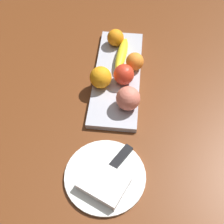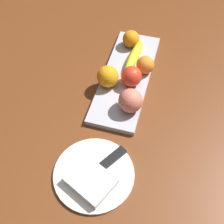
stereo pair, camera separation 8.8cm
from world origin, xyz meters
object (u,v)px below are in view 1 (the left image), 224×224
at_px(fruit_tray, 117,76).
at_px(apple, 124,74).
at_px(dinner_plate, 105,176).
at_px(knife, 117,162).
at_px(orange_near_apple, 115,38).
at_px(folded_napkin, 104,183).
at_px(orange_near_banana, 135,61).
at_px(banana, 122,55).
at_px(orange_center, 101,77).
at_px(peach, 128,98).

height_order(fruit_tray, apple, apple).
relative_size(dinner_plate, knife, 1.36).
relative_size(orange_near_apple, folded_napkin, 0.52).
height_order(orange_near_banana, knife, orange_near_banana).
bearing_deg(banana, dinner_plate, 4.63).
xyz_separation_m(apple, knife, (0.30, 0.01, -0.04)).
distance_m(banana, dinner_plate, 0.45).
bearing_deg(dinner_plate, folded_napkin, -0.00).
bearing_deg(folded_napkin, banana, 179.09).
relative_size(apple, orange_center, 0.95).
distance_m(orange_near_apple, orange_center, 0.21).
bearing_deg(banana, knife, 8.54).
bearing_deg(knife, fruit_tray, -142.76).
distance_m(orange_near_apple, folded_napkin, 0.55).
bearing_deg(orange_near_banana, apple, -25.63).
bearing_deg(orange_near_apple, peach, 12.92).
bearing_deg(peach, orange_near_banana, 176.16).
distance_m(peach, dinner_plate, 0.25).
xyz_separation_m(orange_center, knife, (0.28, 0.08, -0.04)).
height_order(orange_center, peach, peach).
xyz_separation_m(peach, dinner_plate, (0.24, -0.04, -0.05)).
bearing_deg(peach, fruit_tray, -161.81).
height_order(apple, knife, apple).
height_order(fruit_tray, dinner_plate, fruit_tray).
relative_size(apple, peach, 0.91).
xyz_separation_m(orange_near_apple, peach, (0.29, 0.07, 0.01)).
height_order(orange_near_apple, orange_near_banana, same).
distance_m(orange_near_banana, orange_center, 0.14).
xyz_separation_m(peach, knife, (0.20, -0.02, -0.04)).
xyz_separation_m(fruit_tray, banana, (-0.08, 0.01, 0.03)).
distance_m(orange_near_banana, folded_napkin, 0.44).
xyz_separation_m(fruit_tray, folded_napkin, (0.40, -0.00, 0.01)).
height_order(apple, peach, peach).
bearing_deg(orange_near_apple, fruit_tray, 8.02).
relative_size(orange_near_apple, orange_near_banana, 1.00).
bearing_deg(orange_center, orange_near_banana, 130.35).
bearing_deg(knife, banana, -144.77).
bearing_deg(orange_near_banana, peach, -3.84).
bearing_deg(orange_near_apple, apple, 13.61).
relative_size(fruit_tray, apple, 6.46).
bearing_deg(peach, banana, -170.21).
bearing_deg(banana, folded_napkin, 4.68).
distance_m(apple, orange_center, 0.08).
bearing_deg(banana, peach, 15.39).
distance_m(apple, orange_near_apple, 0.19).
relative_size(banana, knife, 1.06).
bearing_deg(orange_near_banana, orange_center, -49.65).
bearing_deg(banana, orange_near_apple, -152.88).
bearing_deg(knife, orange_center, -131.73).
relative_size(peach, dinner_plate, 0.34).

